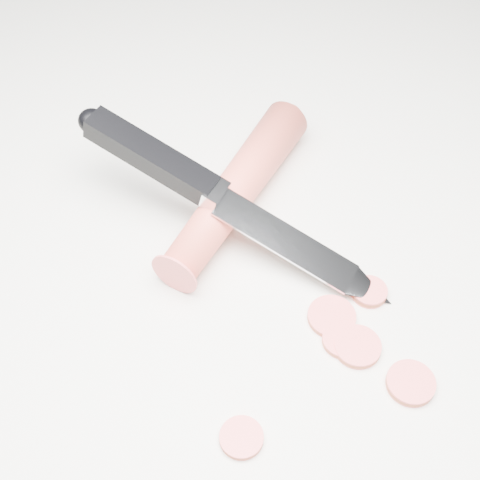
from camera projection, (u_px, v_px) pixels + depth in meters
name	position (u px, v px, depth m)	size (l,w,h in m)	color
ground	(295.00, 288.00, 0.54)	(2.40, 2.40, 0.00)	silver
carrot	(236.00, 190.00, 0.58)	(0.04, 0.04, 0.21)	#E74839
carrot_slice_0	(343.00, 340.00, 0.51)	(0.03, 0.03, 0.01)	#F15050
carrot_slice_1	(411.00, 383.00, 0.49)	(0.04, 0.04, 0.01)	#F15050
carrot_slice_2	(332.00, 317.00, 0.52)	(0.04, 0.04, 0.01)	#F15050
carrot_slice_3	(241.00, 438.00, 0.46)	(0.03, 0.03, 0.01)	#F15050
carrot_slice_4	(357.00, 347.00, 0.51)	(0.04, 0.04, 0.01)	#F15050
carrot_slice_5	(369.00, 292.00, 0.54)	(0.03, 0.03, 0.01)	#F15050
kitchen_knife	(233.00, 202.00, 0.55)	(0.20, 0.26, 0.09)	silver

